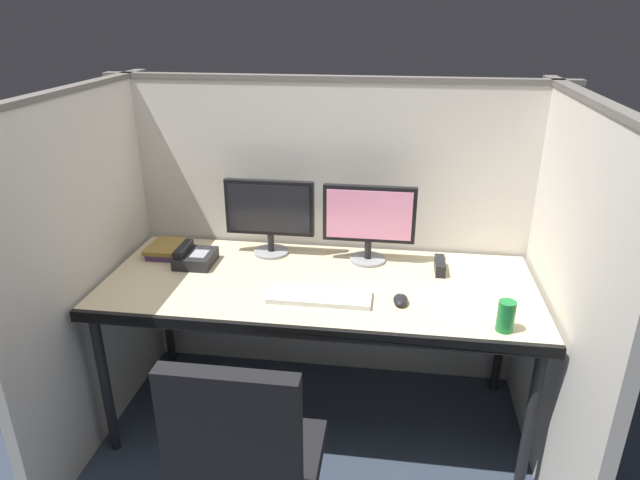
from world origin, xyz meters
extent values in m
plane|color=#2D3847|center=(0.00, 0.00, 0.00)|extent=(8.00, 8.00, 0.00)
cube|color=beige|center=(0.00, 0.74, 0.78)|extent=(2.20, 0.05, 1.55)
cube|color=#605B56|center=(0.00, 0.74, 1.56)|extent=(2.21, 0.06, 0.02)
cube|color=beige|center=(-0.99, 0.20, 0.78)|extent=(0.05, 1.40, 1.55)
cube|color=#605B56|center=(-0.99, 0.20, 1.56)|extent=(0.06, 1.41, 0.02)
cube|color=beige|center=(0.99, 0.20, 0.78)|extent=(0.05, 1.40, 1.55)
cube|color=#605B56|center=(0.99, 0.20, 1.56)|extent=(0.06, 1.41, 0.02)
cube|color=beige|center=(0.00, 0.30, 0.72)|extent=(1.90, 0.80, 0.04)
cube|color=black|center=(0.00, -0.09, 0.72)|extent=(1.90, 0.02, 0.05)
cylinder|color=black|center=(-0.89, -0.04, 0.35)|extent=(0.04, 0.04, 0.70)
cylinder|color=black|center=(0.89, -0.04, 0.35)|extent=(0.04, 0.04, 0.70)
cylinder|color=black|center=(-0.89, 0.64, 0.35)|extent=(0.04, 0.04, 0.70)
cylinder|color=black|center=(0.89, 0.64, 0.35)|extent=(0.04, 0.04, 0.70)
cube|color=black|center=(-0.10, -0.52, 0.46)|extent=(0.44, 0.44, 0.07)
cube|color=black|center=(-0.10, -0.71, 0.73)|extent=(0.40, 0.06, 0.48)
cylinder|color=gray|center=(-0.27, 0.57, 0.75)|extent=(0.17, 0.17, 0.01)
cylinder|color=black|center=(-0.27, 0.57, 0.80)|extent=(0.03, 0.03, 0.09)
cube|color=black|center=(-0.27, 0.57, 0.98)|extent=(0.43, 0.03, 0.27)
cube|color=black|center=(-0.27, 0.56, 0.98)|extent=(0.39, 0.01, 0.23)
cylinder|color=gray|center=(0.20, 0.55, 0.75)|extent=(0.17, 0.17, 0.01)
cylinder|color=black|center=(0.20, 0.55, 0.80)|extent=(0.03, 0.03, 0.09)
cube|color=black|center=(0.20, 0.55, 0.98)|extent=(0.43, 0.03, 0.27)
cube|color=pink|center=(0.20, 0.53, 0.98)|extent=(0.39, 0.01, 0.23)
cube|color=silver|center=(0.03, 0.15, 0.75)|extent=(0.43, 0.15, 0.02)
ellipsoid|color=black|center=(0.36, 0.15, 0.76)|extent=(0.06, 0.10, 0.03)
cylinder|color=#59595B|center=(0.36, 0.17, 0.77)|extent=(0.01, 0.01, 0.01)
cube|color=#4C3366|center=(-0.78, 0.50, 0.75)|extent=(0.15, 0.21, 0.03)
cube|color=olive|center=(-0.79, 0.50, 0.78)|extent=(0.15, 0.21, 0.02)
cube|color=black|center=(0.54, 0.48, 0.77)|extent=(0.04, 0.15, 0.06)
cube|color=black|center=(-0.60, 0.41, 0.77)|extent=(0.17, 0.19, 0.06)
cube|color=black|center=(-0.66, 0.41, 0.81)|extent=(0.04, 0.17, 0.03)
cube|color=gray|center=(-0.58, 0.40, 0.80)|extent=(0.07, 0.09, 0.00)
cylinder|color=#197233|center=(0.75, 0.00, 0.80)|extent=(0.07, 0.07, 0.12)
camera|label=1|loc=(0.31, -1.88, 1.87)|focal=31.24mm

